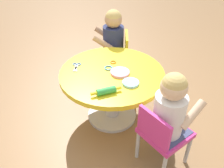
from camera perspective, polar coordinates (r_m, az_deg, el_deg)
ground_plane at (r=2.28m, az=0.00°, el=-7.43°), size 10.00×10.00×0.00m
craft_table at (r=2.04m, az=0.00°, el=0.03°), size 0.86×0.86×0.49m
child_chair_left at (r=1.75m, az=11.69°, el=-11.43°), size 0.38×0.38×0.54m
seated_child_left at (r=1.61m, az=13.61°, el=-5.30°), size 0.36×0.41×0.51m
child_chair_right at (r=2.59m, az=1.07°, el=6.91°), size 0.39×0.39×0.54m
seated_child_right at (r=2.49m, az=0.19°, el=11.47°), size 0.37×0.42×0.51m
rolling_pin at (r=1.73m, az=-1.37°, el=-1.61°), size 0.05×0.23×0.05m
craft_scissors at (r=2.07m, az=-8.37°, el=4.23°), size 0.14×0.10×0.01m
playdough_blob_0 at (r=1.95m, az=1.88°, el=2.76°), size 0.16×0.16×0.02m
playdough_blob_1 at (r=1.84m, az=4.41°, el=0.29°), size 0.13×0.13×0.02m
cookie_cutter_0 at (r=2.02m, az=-0.84°, el=3.80°), size 0.07×0.07×0.01m
cookie_cutter_1 at (r=2.10m, az=0.29°, el=5.18°), size 0.05×0.05×0.01m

